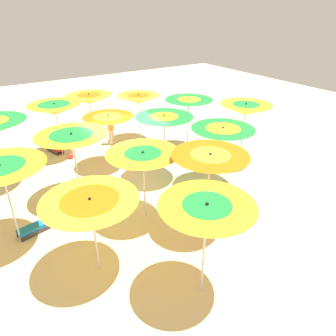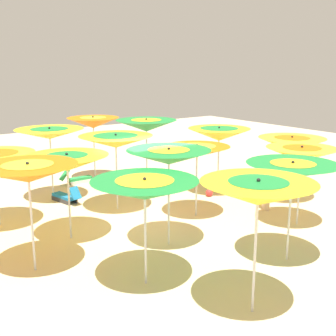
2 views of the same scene
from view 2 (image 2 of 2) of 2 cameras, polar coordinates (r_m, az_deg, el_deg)
The scene contains 20 objects.
ground at distance 12.82m, azimuth -2.25°, elevation -7.39°, with size 39.35×39.35×0.04m, color beige.
beach_umbrella_0 at distance 15.27m, azimuth 15.76°, elevation 3.03°, with size 2.23×2.23×2.19m.
beach_umbrella_1 at distance 15.52m, azimuth 6.64°, elevation 4.39°, with size 2.18×2.18×2.40m.
beach_umbrella_2 at distance 16.57m, azimuth -2.83°, elevation 5.53°, with size 2.30×2.30×2.54m.
beach_umbrella_3 at distance 17.45m, azimuth -9.69°, elevation 5.82°, with size 2.02×2.02×2.55m.
beach_umbrella_4 at distance 12.78m, azimuth 16.95°, elevation 1.73°, with size 1.98×1.98×2.32m.
beach_umbrella_5 at distance 13.04m, azimuth 3.77°, elevation 2.19°, with size 1.98×1.98×2.22m.
beach_umbrella_6 at distance 13.64m, azimuth -6.79°, elevation 3.47°, with size 2.29×2.29×2.44m.
beach_umbrella_7 at distance 15.07m, azimuth -15.11°, elevation 4.32°, with size 2.26×2.26×2.50m.
beach_umbrella_8 at distance 10.29m, azimuth 15.85°, elevation -0.27°, with size 2.10×2.10×2.40m.
beach_umbrella_9 at distance 10.75m, azimuth 0.10°, elevation 1.45°, with size 2.09×2.09×2.54m.
beach_umbrella_10 at distance 11.52m, azimuth -12.96°, elevation 0.68°, with size 2.14×2.14×2.32m.
beach_umbrella_12 at distance 7.86m, azimuth 11.59°, elevation -3.20°, with size 2.06×2.06×2.58m.
beach_umbrella_13 at distance 8.83m, azimuth -3.03°, elevation -2.81°, with size 2.19×2.19×2.31m.
beach_umbrella_14 at distance 9.82m, azimuth -17.69°, elevation -0.64°, with size 2.12×2.12×2.50m.
lounger_0 at distance 17.34m, azimuth -11.68°, elevation -1.34°, with size 0.33×1.27×0.63m.
lounger_1 at distance 16.49m, azimuth 7.44°, elevation -1.93°, with size 0.69×1.36×0.59m.
lounger_2 at distance 15.11m, azimuth -13.11°, elevation -3.62°, with size 1.31×0.59×0.62m.
beachgoer_0 at distance 14.12m, azimuth 12.71°, elevation -2.11°, with size 0.30×0.30×1.60m.
beach_ball at distance 15.45m, azimuth 5.36°, elevation -3.23°, with size 0.25×0.25×0.25m, color red.
Camera 2 is at (9.97, -6.66, 4.50)m, focal length 46.97 mm.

